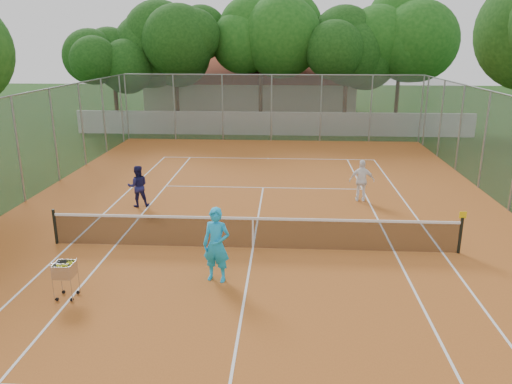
# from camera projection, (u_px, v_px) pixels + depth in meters

# --- Properties ---
(ground) EXTENTS (120.00, 120.00, 0.00)m
(ground) POSITION_uv_depth(u_px,v_px,m) (253.00, 249.00, 14.72)
(ground) COLOR #15340E
(ground) RESTS_ON ground
(court_pad) EXTENTS (18.00, 34.00, 0.02)m
(court_pad) POSITION_uv_depth(u_px,v_px,m) (253.00, 248.00, 14.71)
(court_pad) COLOR #AE5C21
(court_pad) RESTS_ON ground
(court_lines) EXTENTS (10.98, 23.78, 0.01)m
(court_lines) POSITION_uv_depth(u_px,v_px,m) (253.00, 248.00, 14.71)
(court_lines) COLOR white
(court_lines) RESTS_ON court_pad
(tennis_net) EXTENTS (11.88, 0.10, 0.98)m
(tennis_net) POSITION_uv_depth(u_px,v_px,m) (253.00, 233.00, 14.57)
(tennis_net) COLOR black
(tennis_net) RESTS_ON court_pad
(perimeter_fence) EXTENTS (18.00, 34.00, 4.00)m
(perimeter_fence) POSITION_uv_depth(u_px,v_px,m) (253.00, 184.00, 14.14)
(perimeter_fence) COLOR slate
(perimeter_fence) RESTS_ON ground
(boundary_wall) EXTENTS (26.00, 0.30, 1.50)m
(boundary_wall) POSITION_uv_depth(u_px,v_px,m) (272.00, 124.00, 32.67)
(boundary_wall) COLOR silver
(boundary_wall) RESTS_ON ground
(clubhouse) EXTENTS (16.40, 9.00, 4.40)m
(clubhouse) POSITION_uv_depth(u_px,v_px,m) (252.00, 88.00, 41.93)
(clubhouse) COLOR beige
(clubhouse) RESTS_ON ground
(tropical_trees) EXTENTS (29.00, 19.00, 10.00)m
(tropical_trees) POSITION_uv_depth(u_px,v_px,m) (274.00, 55.00, 34.31)
(tropical_trees) COLOR #0F350D
(tropical_trees) RESTS_ON ground
(player_near) EXTENTS (0.79, 0.61, 1.93)m
(player_near) POSITION_uv_depth(u_px,v_px,m) (216.00, 245.00, 12.47)
(player_near) COLOR #1BAAEA
(player_near) RESTS_ON court_pad
(player_far_left) EXTENTS (0.89, 0.78, 1.54)m
(player_far_left) POSITION_uv_depth(u_px,v_px,m) (138.00, 186.00, 18.26)
(player_far_left) COLOR #1A1B50
(player_far_left) RESTS_ON court_pad
(player_far_right) EXTENTS (0.96, 0.44, 1.60)m
(player_far_right) POSITION_uv_depth(u_px,v_px,m) (362.00, 181.00, 18.88)
(player_far_right) COLOR white
(player_far_right) RESTS_ON court_pad
(ball_hopper) EXTENTS (0.58, 0.58, 0.98)m
(ball_hopper) POSITION_uv_depth(u_px,v_px,m) (66.00, 279.00, 11.71)
(ball_hopper) COLOR #B0B1B7
(ball_hopper) RESTS_ON court_pad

